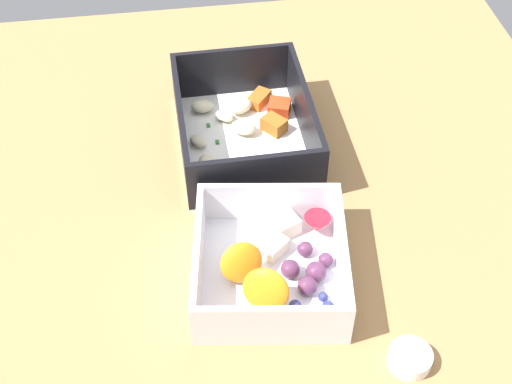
% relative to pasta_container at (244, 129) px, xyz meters
% --- Properties ---
extents(table_surface, '(0.80, 0.80, 0.02)m').
position_rel_pasta_container_xyz_m(table_surface, '(0.11, -0.02, -0.03)').
color(table_surface, '#9E7547').
rests_on(table_surface, ground).
extents(pasta_container, '(0.19, 0.15, 0.07)m').
position_rel_pasta_container_xyz_m(pasta_container, '(0.00, 0.00, 0.00)').
color(pasta_container, white).
rests_on(pasta_container, table_surface).
extents(fruit_bowl, '(0.17, 0.16, 0.05)m').
position_rel_pasta_container_xyz_m(fruit_bowl, '(0.19, 0.00, -0.00)').
color(fruit_bowl, white).
rests_on(fruit_bowl, table_surface).
extents(paper_cup_liner, '(0.04, 0.04, 0.01)m').
position_rel_pasta_container_xyz_m(paper_cup_liner, '(0.30, 0.10, -0.01)').
color(paper_cup_liner, white).
rests_on(paper_cup_liner, table_surface).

